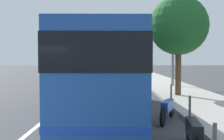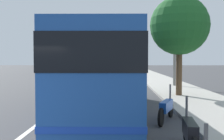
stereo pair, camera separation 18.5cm
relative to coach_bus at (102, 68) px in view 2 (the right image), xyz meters
The scene contains 11 objects.
sidewalk_curb 5.65m from the coach_bus, 63.02° to the right, with size 110.00×3.60×0.14m, color #B2ADA3.
lane_divider_line 3.63m from the coach_bus, 39.24° to the left, with size 110.00×0.16×0.01m, color silver.
coach_bus is the anchor object (origin of this frame).
motorcycle_far_end 5.51m from the coach_bus, 153.39° to the right, with size 2.01×0.36×1.24m.
motorcycle_nearest_curb 3.23m from the coach_bus, 125.69° to the right, with size 2.00×0.88×1.25m.
car_behind_bus 36.20m from the coach_bus, ahead, with size 4.56×1.93×1.48m.
car_side_street 34.35m from the coach_bus, ahead, with size 4.50×2.09×1.46m.
car_ahead_same_lane 46.10m from the coach_bus, ahead, with size 4.20×2.04×1.39m.
car_far_distant 42.97m from the coach_bus, ahead, with size 4.40×1.86×1.55m.
roadside_tree_mid_block 6.33m from the coach_bus, 44.09° to the right, with size 3.36×3.36×5.81m.
utility_pole 11.28m from the coach_bus, 26.59° to the right, with size 0.22×0.22×6.21m, color slate.
Camera 2 is at (-3.26, -2.79, 2.14)m, focal length 41.81 mm.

